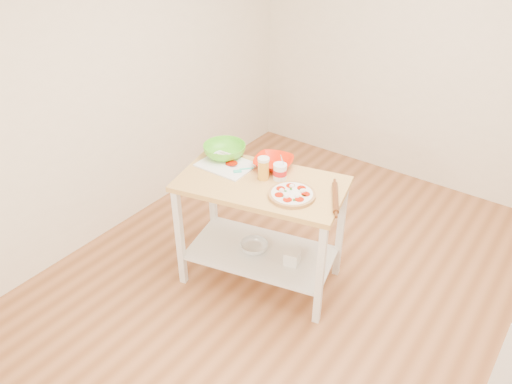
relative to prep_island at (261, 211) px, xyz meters
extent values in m
cube|color=#A9693E|center=(0.51, -0.01, -0.66)|extent=(4.00, 4.50, 0.02)
cube|color=white|center=(0.51, 2.25, 0.70)|extent=(4.00, 0.02, 2.70)
cube|color=white|center=(-1.50, -0.01, 0.70)|extent=(0.02, 4.50, 2.70)
cube|color=tan|center=(0.00, 0.00, 0.23)|extent=(1.30, 0.91, 0.04)
cube|color=white|center=(0.00, 0.00, -0.40)|extent=(1.21, 0.83, 0.02)
cube|color=white|center=(-0.47, -0.40, -0.22)|extent=(0.06, 0.06, 0.86)
cube|color=white|center=(-0.60, 0.14, -0.22)|extent=(0.06, 0.06, 0.86)
cube|color=white|center=(0.60, -0.14, -0.22)|extent=(0.06, 0.06, 0.86)
cube|color=white|center=(0.47, 0.40, -0.22)|extent=(0.06, 0.06, 0.86)
cylinder|color=tan|center=(0.28, -0.03, 0.26)|extent=(0.32, 0.32, 0.02)
cylinder|color=tan|center=(0.28, -0.03, 0.27)|extent=(0.32, 0.32, 0.01)
cylinder|color=white|center=(0.28, -0.03, 0.27)|extent=(0.28, 0.28, 0.01)
cylinder|color=#B01200|center=(0.36, 0.01, 0.28)|extent=(0.06, 0.06, 0.01)
cylinder|color=#B01200|center=(0.30, 0.06, 0.28)|extent=(0.06, 0.06, 0.01)
cylinder|color=#B01200|center=(0.22, 0.04, 0.28)|extent=(0.06, 0.06, 0.01)
cylinder|color=#B01200|center=(0.19, -0.03, 0.28)|extent=(0.06, 0.06, 0.01)
cylinder|color=#B01200|center=(0.22, -0.10, 0.28)|extent=(0.06, 0.06, 0.01)
cylinder|color=#B01200|center=(0.30, -0.12, 0.28)|extent=(0.06, 0.06, 0.01)
cylinder|color=#B01200|center=(0.36, -0.07, 0.28)|extent=(0.06, 0.06, 0.01)
sphere|color=white|center=(0.33, 0.03, 0.28)|extent=(0.04, 0.04, 0.04)
sphere|color=white|center=(0.23, 0.04, 0.28)|extent=(0.04, 0.04, 0.04)
sphere|color=white|center=(0.21, -0.05, 0.28)|extent=(0.04, 0.04, 0.04)
sphere|color=white|center=(0.27, -0.10, 0.28)|extent=(0.04, 0.04, 0.04)
sphere|color=white|center=(0.33, -0.05, 0.28)|extent=(0.04, 0.04, 0.04)
sphere|color=white|center=(0.32, 0.02, 0.28)|extent=(0.04, 0.04, 0.04)
plane|color=#235316|center=(0.36, -0.02, 0.28)|extent=(0.03, 0.03, 0.00)
plane|color=#235316|center=(0.30, 0.04, 0.28)|extent=(0.03, 0.03, 0.00)
plane|color=#235316|center=(0.25, 0.00, 0.28)|extent=(0.04, 0.04, 0.00)
plane|color=#235316|center=(0.23, -0.04, 0.28)|extent=(0.03, 0.03, 0.00)
plane|color=#235316|center=(0.26, -0.10, 0.28)|extent=(0.03, 0.03, 0.00)
plane|color=#235316|center=(0.34, -0.10, 0.28)|extent=(0.04, 0.04, 0.00)
cube|color=white|center=(-0.35, 0.03, 0.26)|extent=(0.40, 0.31, 0.01)
cube|color=#F4EACC|center=(-0.47, 0.10, 0.27)|extent=(0.02, 0.02, 0.02)
cube|color=#F4EACC|center=(-0.43, 0.10, 0.27)|extent=(0.02, 0.02, 0.02)
cube|color=#F4EACC|center=(-0.40, 0.10, 0.27)|extent=(0.02, 0.02, 0.02)
cube|color=#F4EACC|center=(-0.47, 0.14, 0.27)|extent=(0.02, 0.02, 0.02)
cube|color=#F4EACC|center=(-0.43, 0.14, 0.27)|extent=(0.02, 0.02, 0.02)
cube|color=#F4EACC|center=(-0.40, 0.14, 0.27)|extent=(0.02, 0.02, 0.02)
cylinder|color=#B01200|center=(-0.33, 0.05, 0.27)|extent=(0.07, 0.07, 0.01)
cylinder|color=#B01200|center=(-0.31, 0.05, 0.27)|extent=(0.07, 0.07, 0.01)
cylinder|color=#B01200|center=(-0.30, 0.05, 0.28)|extent=(0.07, 0.07, 0.01)
cube|color=#3AD5B6|center=(-0.21, 0.00, 0.27)|extent=(0.07, 0.07, 0.01)
cylinder|color=#3AD5B6|center=(-0.18, 0.06, 0.27)|extent=(0.08, 0.08, 0.01)
cube|color=silver|center=(-0.40, 0.17, 0.26)|extent=(0.16, 0.12, 0.00)
cube|color=black|center=(-0.50, 0.09, 0.27)|extent=(0.09, 0.07, 0.01)
imported|color=red|center=(-0.05, 0.23, 0.29)|extent=(0.35, 0.35, 0.07)
imported|color=#5ACE28|center=(-0.45, 0.14, 0.30)|extent=(0.44, 0.44, 0.10)
cylinder|color=gold|center=(-0.01, 0.04, 0.32)|extent=(0.08, 0.08, 0.15)
cylinder|color=white|center=(-0.01, 0.04, 0.41)|extent=(0.08, 0.08, 0.02)
cylinder|color=white|center=(0.08, 0.11, 0.31)|extent=(0.10, 0.10, 0.12)
cylinder|color=red|center=(0.08, 0.11, 0.31)|extent=(0.10, 0.10, 0.04)
cylinder|color=silver|center=(0.10, 0.11, 0.40)|extent=(0.01, 0.06, 0.12)
cylinder|color=brown|center=(0.54, 0.10, 0.27)|extent=(0.21, 0.32, 0.04)
imported|color=silver|center=(-0.05, -0.02, -0.36)|extent=(0.25, 0.25, 0.07)
cube|color=white|center=(0.27, 0.03, -0.34)|extent=(0.13, 0.13, 0.11)
camera|label=1|loc=(1.75, -2.46, 2.10)|focal=35.00mm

